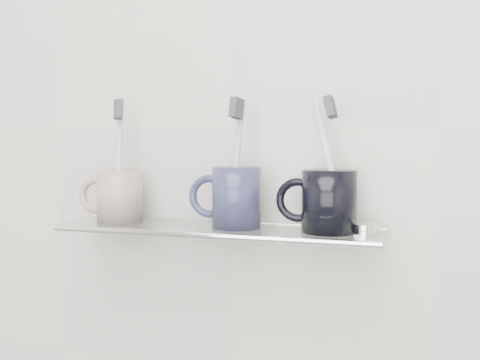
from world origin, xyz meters
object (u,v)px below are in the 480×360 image
at_px(shelf_glass, 218,230).
at_px(mug_right, 329,201).
at_px(mug_left, 120,196).
at_px(mug_center, 237,197).

bearing_deg(shelf_glass, mug_right, 1.69).
bearing_deg(mug_left, mug_right, -2.19).
height_order(shelf_glass, mug_center, mug_center).
distance_m(shelf_glass, mug_left, 0.18).
bearing_deg(mug_center, shelf_glass, 168.66).
relative_size(shelf_glass, mug_right, 5.54).
height_order(shelf_glass, mug_left, mug_left).
height_order(mug_left, mug_right, mug_right).
xyz_separation_m(shelf_glass, mug_right, (0.17, 0.00, 0.05)).
bearing_deg(mug_left, mug_center, -2.19).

